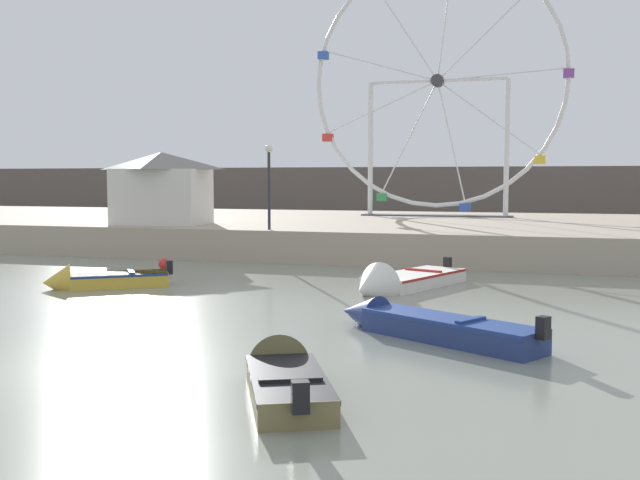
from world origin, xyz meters
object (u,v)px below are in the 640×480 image
at_px(motorboat_navy_blue, 422,324).
at_px(motorboat_olive_wood, 284,376).
at_px(motorboat_white_red_stripe, 397,282).
at_px(ferris_wheel_white_frame, 438,85).
at_px(carnival_booth_white_ticket, 162,187).
at_px(motorboat_mustard_yellow, 97,280).
at_px(promenade_lamp_near, 269,173).
at_px(mooring_buoy_orange, 164,264).

height_order(motorboat_navy_blue, motorboat_olive_wood, motorboat_navy_blue).
height_order(motorboat_white_red_stripe, motorboat_olive_wood, motorboat_white_red_stripe).
distance_m(ferris_wheel_white_frame, carnival_booth_white_ticket, 16.58).
xyz_separation_m(motorboat_white_red_stripe, motorboat_mustard_yellow, (-9.17, -2.32, 0.01)).
bearing_deg(promenade_lamp_near, mooring_buoy_orange, -125.81).
relative_size(motorboat_mustard_yellow, carnival_booth_white_ticket, 0.81).
bearing_deg(motorboat_olive_wood, motorboat_navy_blue, -43.30).
height_order(motorboat_white_red_stripe, motorboat_mustard_yellow, motorboat_white_red_stripe).
height_order(motorboat_navy_blue, mooring_buoy_orange, motorboat_navy_blue).
bearing_deg(motorboat_mustard_yellow, motorboat_olive_wood, 100.34).
height_order(motorboat_olive_wood, promenade_lamp_near, promenade_lamp_near).
height_order(motorboat_navy_blue, motorboat_mustard_yellow, motorboat_navy_blue).
relative_size(motorboat_white_red_stripe, motorboat_olive_wood, 1.40).
distance_m(ferris_wheel_white_frame, mooring_buoy_orange, 20.39).
distance_m(motorboat_white_red_stripe, motorboat_navy_blue, 6.92).
xyz_separation_m(motorboat_white_red_stripe, motorboat_olive_wood, (0.40, -11.41, -0.01)).
bearing_deg(carnival_booth_white_ticket, ferris_wheel_white_frame, 40.29).
height_order(motorboat_mustard_yellow, carnival_booth_white_ticket, carnival_booth_white_ticket).
distance_m(motorboat_white_red_stripe, carnival_booth_white_ticket, 15.48).
bearing_deg(motorboat_mustard_yellow, promenade_lamp_near, -142.43).
relative_size(motorboat_navy_blue, mooring_buoy_orange, 11.57).
bearing_deg(motorboat_navy_blue, promenade_lamp_near, -26.45).
bearing_deg(motorboat_white_red_stripe, promenade_lamp_near, -112.20).
xyz_separation_m(ferris_wheel_white_frame, carnival_booth_white_ticket, (-11.06, -11.03, -5.56)).
bearing_deg(mooring_buoy_orange, promenade_lamp_near, 54.19).
height_order(motorboat_mustard_yellow, motorboat_olive_wood, motorboat_mustard_yellow).
bearing_deg(carnival_booth_white_ticket, motorboat_white_red_stripe, -37.76).
xyz_separation_m(motorboat_navy_blue, carnival_booth_white_ticket, (-14.65, 14.97, 2.78)).
distance_m(motorboat_mustard_yellow, promenade_lamp_near, 9.60).
xyz_separation_m(motorboat_navy_blue, motorboat_olive_wood, (-1.49, -4.75, -0.06)).
distance_m(motorboat_white_red_stripe, ferris_wheel_white_frame, 21.15).
distance_m(motorboat_mustard_yellow, ferris_wheel_white_frame, 24.41).
relative_size(motorboat_white_red_stripe, carnival_booth_white_ticket, 1.15).
distance_m(motorboat_white_red_stripe, promenade_lamp_near, 9.78).
distance_m(motorboat_mustard_yellow, carnival_booth_white_ticket, 11.57).
distance_m(carnival_booth_white_ticket, mooring_buoy_orange, 7.31).
bearing_deg(mooring_buoy_orange, ferris_wheel_white_frame, 65.37).
distance_m(motorboat_navy_blue, motorboat_olive_wood, 4.98).
height_order(ferris_wheel_white_frame, carnival_booth_white_ticket, ferris_wheel_white_frame).
bearing_deg(motorboat_white_red_stripe, motorboat_navy_blue, 37.13).
relative_size(motorboat_white_red_stripe, motorboat_navy_blue, 1.05).
bearing_deg(motorboat_white_red_stripe, mooring_buoy_orange, -83.38).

